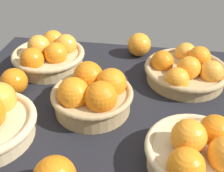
% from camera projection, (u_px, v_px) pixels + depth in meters
% --- Properties ---
extents(market_tray, '(0.84, 0.72, 0.03)m').
position_uv_depth(market_tray, '(102.00, 106.00, 0.80)').
color(market_tray, black).
rests_on(market_tray, ground).
extents(basket_near_left, '(0.25, 0.25, 0.10)m').
position_uv_depth(basket_near_left, '(186.00, 70.00, 0.86)').
color(basket_near_left, tan).
rests_on(basket_near_left, market_tray).
extents(basket_center, '(0.21, 0.21, 0.11)m').
position_uv_depth(basket_center, '(93.00, 94.00, 0.74)').
color(basket_center, tan).
rests_on(basket_center, market_tray).
extents(basket_near_right, '(0.23, 0.23, 0.11)m').
position_uv_depth(basket_near_right, '(49.00, 55.00, 0.93)').
color(basket_near_right, tan).
rests_on(basket_near_right, market_tray).
extents(basket_far_left, '(0.21, 0.21, 0.12)m').
position_uv_depth(basket_far_left, '(199.00, 153.00, 0.58)').
color(basket_far_left, '#D3BC8C').
rests_on(basket_far_left, market_tray).
extents(loose_orange_front_gap, '(0.08, 0.08, 0.08)m').
position_uv_depth(loose_orange_front_gap, '(139.00, 45.00, 1.00)').
color(loose_orange_front_gap, orange).
rests_on(loose_orange_front_gap, market_tray).
extents(loose_orange_side_gap, '(0.08, 0.08, 0.08)m').
position_uv_depth(loose_orange_side_gap, '(14.00, 81.00, 0.81)').
color(loose_orange_side_gap, orange).
rests_on(loose_orange_side_gap, market_tray).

